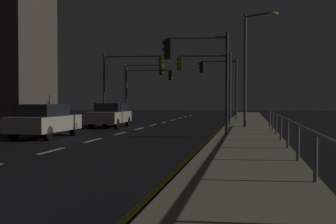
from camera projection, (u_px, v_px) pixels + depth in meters
ground_plane at (122, 133)px, 23.03m from camera, size 112.00×112.00×0.00m
sidewalk_right at (248, 133)px, 21.81m from camera, size 2.93×77.00×0.14m
lane_markings_center at (139, 129)px, 26.47m from camera, size 0.14×50.00×0.01m
lane_edge_line at (220, 128)px, 27.04m from camera, size 0.14×53.00×0.01m
car at (45, 120)px, 19.98m from camera, size 1.84×4.41×1.57m
car_oncoming at (111, 115)px, 27.98m from camera, size 1.97×4.46×1.57m
traffic_light_far_right at (206, 73)px, 29.06m from camera, size 3.70×0.60×4.87m
traffic_light_near_left at (147, 82)px, 43.18m from camera, size 4.82×0.41×5.05m
traffic_light_mid_left at (198, 63)px, 20.28m from camera, size 3.11×0.57×4.81m
traffic_light_near_right at (129, 73)px, 36.37m from camera, size 5.21×0.56×5.73m
traffic_light_far_center at (220, 77)px, 38.06m from camera, size 3.41×0.51×5.33m
traffic_light_mid_right at (141, 79)px, 43.55m from camera, size 3.98×0.42×5.58m
street_lamp_across_street at (251, 58)px, 26.09m from camera, size 1.99×1.35×6.89m
barrier_fence at (288, 126)px, 14.29m from camera, size 0.09×24.33×0.98m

